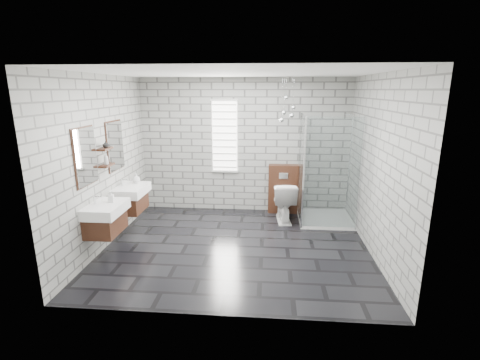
# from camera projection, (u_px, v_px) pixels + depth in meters

# --- Properties ---
(floor) EXTENTS (4.20, 3.60, 0.02)m
(floor) POSITION_uv_depth(u_px,v_px,m) (236.00, 247.00, 5.65)
(floor) COLOR black
(floor) RESTS_ON ground
(ceiling) EXTENTS (4.20, 3.60, 0.02)m
(ceiling) POSITION_uv_depth(u_px,v_px,m) (236.00, 72.00, 4.96)
(ceiling) COLOR white
(ceiling) RESTS_ON wall_back
(wall_back) EXTENTS (4.20, 0.02, 2.70)m
(wall_back) POSITION_uv_depth(u_px,v_px,m) (244.00, 146.00, 7.05)
(wall_back) COLOR #A3A39D
(wall_back) RESTS_ON floor
(wall_front) EXTENTS (4.20, 0.02, 2.70)m
(wall_front) POSITION_uv_depth(u_px,v_px,m) (220.00, 202.00, 3.56)
(wall_front) COLOR #A3A39D
(wall_front) RESTS_ON floor
(wall_left) EXTENTS (0.02, 3.60, 2.70)m
(wall_left) POSITION_uv_depth(u_px,v_px,m) (103.00, 163.00, 5.47)
(wall_left) COLOR #A3A39D
(wall_left) RESTS_ON floor
(wall_right) EXTENTS (0.02, 3.60, 2.70)m
(wall_right) POSITION_uv_depth(u_px,v_px,m) (378.00, 167.00, 5.13)
(wall_right) COLOR #A3A39D
(wall_right) RESTS_ON floor
(vanity_left) EXTENTS (0.47, 0.70, 1.57)m
(vanity_left) POSITION_uv_depth(u_px,v_px,m) (103.00, 210.00, 5.08)
(vanity_left) COLOR #422214
(vanity_left) RESTS_ON wall_left
(vanity_right) EXTENTS (0.47, 0.70, 1.57)m
(vanity_right) POSITION_uv_depth(u_px,v_px,m) (129.00, 191.00, 6.02)
(vanity_right) COLOR #422214
(vanity_right) RESTS_ON wall_left
(shelf_lower) EXTENTS (0.14, 0.30, 0.03)m
(shelf_lower) POSITION_uv_depth(u_px,v_px,m) (107.00, 165.00, 5.42)
(shelf_lower) COLOR #422214
(shelf_lower) RESTS_ON wall_left
(shelf_upper) EXTENTS (0.14, 0.30, 0.03)m
(shelf_upper) POSITION_uv_depth(u_px,v_px,m) (105.00, 149.00, 5.36)
(shelf_upper) COLOR #422214
(shelf_upper) RESTS_ON wall_left
(window) EXTENTS (0.56, 0.05, 1.48)m
(window) POSITION_uv_depth(u_px,v_px,m) (225.00, 136.00, 7.00)
(window) COLOR white
(window) RESTS_ON wall_back
(cistern_panel) EXTENTS (0.60, 0.20, 1.00)m
(cistern_panel) POSITION_uv_depth(u_px,v_px,m) (283.00, 189.00, 7.09)
(cistern_panel) COLOR #422214
(cistern_panel) RESTS_ON floor
(flush_plate) EXTENTS (0.18, 0.01, 0.12)m
(flush_plate) POSITION_uv_depth(u_px,v_px,m) (284.00, 176.00, 6.92)
(flush_plate) COLOR silver
(flush_plate) RESTS_ON cistern_panel
(shower_enclosure) EXTENTS (1.00, 1.00, 2.03)m
(shower_enclosure) POSITION_uv_depth(u_px,v_px,m) (321.00, 197.00, 6.54)
(shower_enclosure) COLOR white
(shower_enclosure) RESTS_ON floor
(pendant_cluster) EXTENTS (0.30, 0.25, 0.82)m
(pendant_cluster) POSITION_uv_depth(u_px,v_px,m) (287.00, 110.00, 6.38)
(pendant_cluster) COLOR silver
(pendant_cluster) RESTS_ON ceiling
(toilet) EXTENTS (0.49, 0.79, 0.77)m
(toilet) POSITION_uv_depth(u_px,v_px,m) (284.00, 201.00, 6.67)
(toilet) COLOR white
(toilet) RESTS_ON floor
(soap_bottle_a) EXTENTS (0.09, 0.09, 0.17)m
(soap_bottle_a) POSITION_uv_depth(u_px,v_px,m) (111.00, 197.00, 5.13)
(soap_bottle_a) COLOR #B2B2B2
(soap_bottle_a) RESTS_ON vanity_left
(soap_bottle_b) EXTENTS (0.17, 0.17, 0.17)m
(soap_bottle_b) POSITION_uv_depth(u_px,v_px,m) (136.00, 178.00, 6.19)
(soap_bottle_b) COLOR #B2B2B2
(soap_bottle_b) RESTS_ON vanity_right
(soap_bottle_c) EXTENTS (0.09, 0.09, 0.18)m
(soap_bottle_c) POSITION_uv_depth(u_px,v_px,m) (106.00, 159.00, 5.37)
(soap_bottle_c) COLOR #B2B2B2
(soap_bottle_c) RESTS_ON shelf_lower
(vase) EXTENTS (0.10, 0.10, 0.10)m
(vase) POSITION_uv_depth(u_px,v_px,m) (106.00, 144.00, 5.35)
(vase) COLOR #B2B2B2
(vase) RESTS_ON shelf_upper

